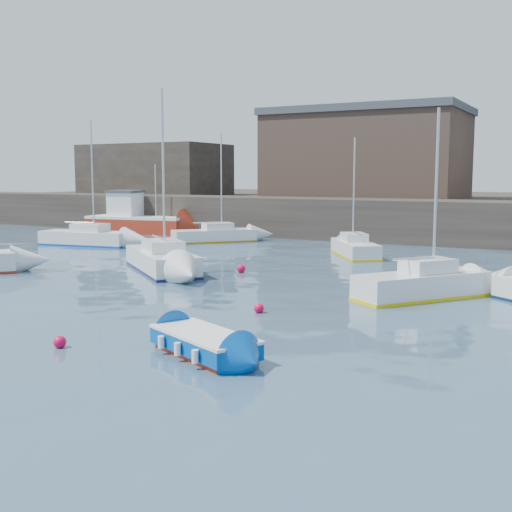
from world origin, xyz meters
The scene contains 15 objects.
water centered at (0.00, 0.00, 0.00)m, with size 220.00×220.00×0.00m, color #2D4760.
quay_wall centered at (0.00, 35.00, 1.50)m, with size 90.00×5.00×3.00m, color #28231E.
land_strip centered at (0.00, 53.00, 1.40)m, with size 90.00×32.00×2.80m, color #28231E.
warehouse centered at (-6.00, 43.00, 6.62)m, with size 16.40×10.40×7.60m.
bldg_west centered at (-28.00, 42.00, 5.30)m, with size 14.00×8.00×5.00m.
blue_dinghy centered at (3.23, 3.19, 0.36)m, with size 3.68×2.71×0.65m.
fishing_boat centered at (-21.94, 31.46, 1.09)m, with size 8.90×4.42×5.64m.
sailboat_b centered at (-6.91, 14.88, 0.58)m, with size 6.72×6.04×8.84m.
sailboat_c centered at (6.26, 14.01, 0.56)m, with size 4.68×5.52×7.29m.
sailboat_e centered at (-18.59, 22.05, 0.54)m, with size 6.72×3.01×8.34m.
sailboat_f centered at (-0.54, 25.25, 0.49)m, with size 4.46×5.36×6.95m.
sailboat_h centered at (-12.19, 28.16, 0.50)m, with size 5.33×5.70×7.62m.
buoy_near centered at (-0.75, 2.00, 0.00)m, with size 0.35×0.35×0.35m, color #DD073B.
buoy_mid centered at (1.94, 8.65, 0.00)m, with size 0.35×0.35×0.35m, color #DD073B.
buoy_far centered at (-3.25, 16.45, 0.00)m, with size 0.42×0.42×0.42m, color #DD073B.
Camera 1 is at (12.29, -10.61, 4.74)m, focal length 45.00 mm.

